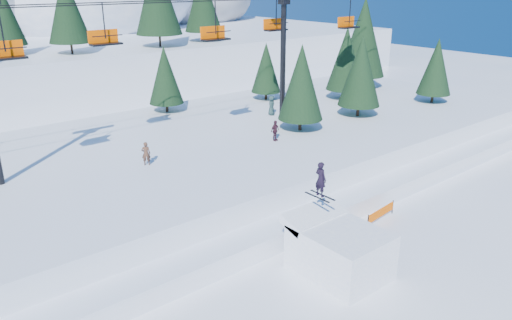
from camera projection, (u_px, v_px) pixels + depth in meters
ground at (336, 308)px, 22.11m from camera, size 160.00×160.00×0.00m
mid_shelf at (143, 168)px, 34.75m from camera, size 70.00×22.00×2.50m
berm at (229, 230)px, 27.73m from camera, size 70.00×6.00×1.10m
jump_kicker at (338, 249)px, 24.37m from camera, size 3.48×4.74×5.38m
chairlift at (162, 48)px, 33.25m from camera, size 46.00×3.21×10.28m
conifer_stand at (125, 87)px, 32.78m from camera, size 61.40×17.84×9.74m
distant_skiers at (189, 136)px, 35.02m from camera, size 26.64×6.41×1.70m
banner_near at (381, 213)px, 29.82m from camera, size 2.84×0.38×0.90m
banner_far at (383, 191)px, 32.90m from camera, size 2.86×0.19×0.90m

